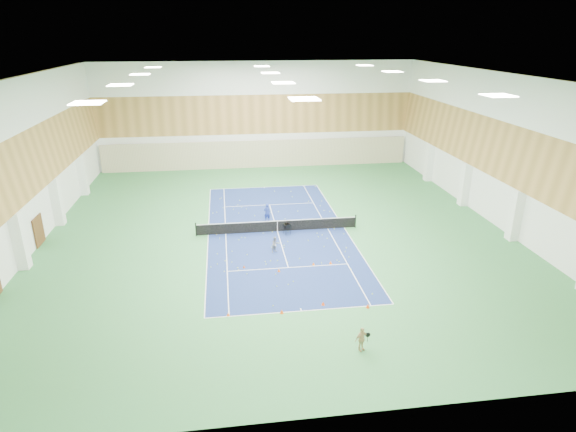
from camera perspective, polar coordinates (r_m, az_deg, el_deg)
The scene contains 21 objects.
ground at distance 38.52m, azimuth -1.26°, elevation -1.85°, with size 40.00×40.00×0.00m, color #32753D.
room_shell at distance 36.61m, azimuth -1.34°, elevation 6.84°, with size 36.00×40.00×12.00m, color white, non-canonical shape.
wood_cladding at distance 36.18m, azimuth -1.36°, elevation 9.91°, with size 36.00×40.00×8.00m, color #AD7F40, non-canonical shape.
ceiling_light_grid at distance 35.64m, azimuth -1.42°, elevation 16.11°, with size 21.40×25.40×0.06m, color white, non-canonical shape.
court_surface at distance 38.51m, azimuth -1.26°, elevation -1.84°, with size 10.97×23.77×0.01m, color navy.
tennis_balls_scatter at distance 38.50m, azimuth -1.26°, elevation -1.79°, with size 10.57×22.77×0.07m, color #C9F029, non-canonical shape.
tennis_net at distance 38.31m, azimuth -1.27°, elevation -1.09°, with size 12.80×0.10×1.10m, color black, non-canonical shape.
back_curtain at distance 56.76m, azimuth -3.59°, elevation 7.33°, with size 35.40×0.16×3.20m, color #C6B793.
door_left_b at distance 40.38m, azimuth -27.44°, elevation -1.54°, with size 0.08×1.80×2.20m, color #593319.
coach at distance 40.41m, azimuth -2.50°, elevation 0.43°, with size 0.56×0.37×1.55m, color navy.
child_court at distance 34.78m, azimuth -1.52°, elevation -3.40°, with size 0.57×0.44×1.17m, color gray.
child_apron at distance 24.94m, azimuth 8.70°, elevation -14.22°, with size 0.76×0.32×1.30m, color tan.
ball_cart at distance 37.88m, azimuth -0.12°, elevation -1.54°, with size 0.50×0.50×0.86m, color black, non-canonical shape.
cone_svc_a at distance 32.84m, azimuth -5.24°, elevation -5.98°, with size 0.17×0.17×0.19m, color #D9500B.
cone_svc_b at distance 32.20m, azimuth -1.09°, elevation -6.43°, with size 0.20×0.20×0.22m, color #FA550D.
cone_svc_c at distance 33.11m, azimuth 3.04°, elevation -5.67°, with size 0.19×0.19×0.21m, color #FC600D.
cone_svc_d at distance 33.34m, azimuth 5.08°, elevation -5.50°, with size 0.21×0.21×0.23m, color #FD580D.
cone_base_a at distance 27.77m, azimuth -7.11°, elevation -11.48°, with size 0.19×0.19×0.21m, color #FF5B0D.
cone_base_b at distance 27.77m, azimuth -0.74°, elevation -11.25°, with size 0.22×0.22×0.24m, color #EB4E0C.
cone_base_c at distance 28.59m, azimuth 4.19°, elevation -10.29°, with size 0.21×0.21×0.24m, color #ED450C.
cone_base_d at distance 28.65m, azimuth 9.44°, elevation -10.47°, with size 0.22×0.22×0.24m, color #E8410C.
Camera 1 is at (-3.98, -35.29, 14.92)m, focal length 30.00 mm.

